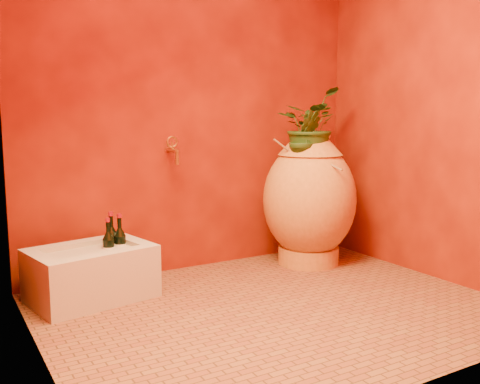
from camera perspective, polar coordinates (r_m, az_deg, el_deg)
floor at (r=3.08m, az=3.87°, el=-12.29°), size 2.50×2.50×0.00m
wall_back at (r=3.76m, az=-4.69°, el=10.83°), size 2.50×0.02×2.50m
wall_left at (r=2.42m, az=-21.71°, el=11.67°), size 0.02×2.00×2.50m
wall_right at (r=3.74m, az=20.39°, el=10.35°), size 0.02×2.00×2.50m
amphora at (r=3.89m, az=7.41°, el=-0.74°), size 0.69×0.69×0.96m
stone_basin at (r=3.30m, az=-15.58°, el=-8.44°), size 0.75×0.58×0.31m
wine_bottle_a at (r=3.33m, az=-13.83°, el=-5.92°), size 0.07×0.07×0.29m
wine_bottle_b at (r=3.39m, az=-13.52°, el=-5.49°), size 0.08×0.08×0.32m
wine_bottle_c at (r=3.37m, az=-12.66°, el=-5.61°), size 0.08×0.08×0.31m
wall_tap at (r=3.58m, az=-7.15°, el=4.58°), size 0.08×0.17×0.18m
plant_main at (r=3.84m, az=7.31°, el=7.08°), size 0.63×0.62×0.53m
plant_side at (r=3.73m, az=6.92°, el=5.63°), size 0.27×0.25×0.39m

